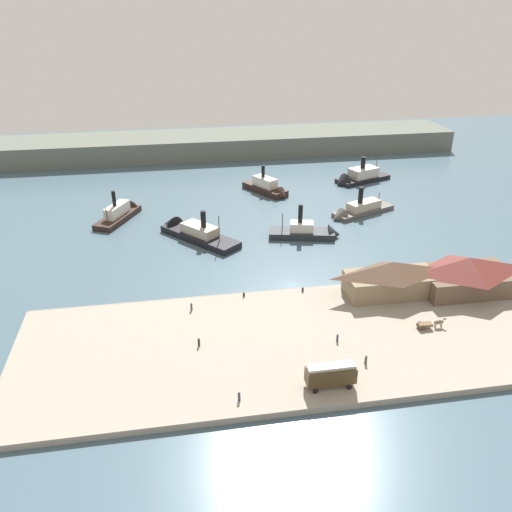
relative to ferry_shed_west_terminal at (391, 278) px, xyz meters
The scene contains 21 objects.
ground_plane 21.62m from the ferry_shed_west_terminal, 154.34° to the left, with size 320.00×320.00×0.00m, color #476070.
quay_promenade 23.34m from the ferry_shed_west_terminal, 145.79° to the right, with size 110.00×36.00×1.20m, color #9E9384.
seawall_edge 20.25m from the ferry_shed_west_terminal, 163.80° to the left, with size 110.00×0.80×1.00m, color gray.
ferry_shed_west_terminal is the anchor object (origin of this frame).
ferry_shed_central_terminal 16.39m from the ferry_shed_west_terminal, ahead, with size 19.43×11.37×7.61m.
street_tram 33.72m from the ferry_shed_west_terminal, 128.48° to the right, with size 8.02×2.78×4.14m.
horse_cart 14.02m from the ferry_shed_west_terminal, 79.28° to the right, with size 5.59×1.46×1.87m.
pedestrian_standing_center 45.15m from the ferry_shed_west_terminal, 142.73° to the right, with size 0.43×0.43×1.73m.
pedestrian_near_cart 41.67m from the ferry_shed_west_terminal, behind, with size 0.42×0.42×1.71m.
pedestrian_near_west_shed 42.75m from the ferry_shed_west_terminal, 163.84° to the right, with size 0.42×0.42×1.68m.
pedestrian_walking_west 22.01m from the ferry_shed_west_terminal, 137.51° to the right, with size 0.39×0.39×1.58m.
pedestrian_walking_east 25.72m from the ferry_shed_west_terminal, 121.31° to the right, with size 0.44×0.44×1.78m.
mooring_post_east 18.56m from the ferry_shed_west_terminal, 167.30° to the left, with size 0.44×0.44×0.90m, color black.
mooring_post_west 30.89m from the ferry_shed_west_terminal, behind, with size 0.44×0.44×0.90m, color black.
ferry_moored_east 78.10m from the ferry_shed_west_terminal, 75.57° to the left, with size 21.91×13.92×10.90m.
ferry_approaching_east 34.80m from the ferry_shed_west_terminal, 103.92° to the left, with size 19.43×9.39×10.82m.
ferry_mid_harbor 70.47m from the ferry_shed_west_terminal, 100.40° to the left, with size 13.85×18.09×10.25m.
ferry_departing_north 55.73m from the ferry_shed_west_terminal, 135.00° to the left, with size 21.40×23.79×10.77m.
ferry_near_quay 81.00m from the ferry_shed_west_terminal, 136.13° to the left, with size 13.41×19.77×10.67m.
ferry_moored_west 47.62m from the ferry_shed_west_terminal, 78.92° to the left, with size 21.80×13.40×10.16m.
far_headland 120.61m from the ferry_shed_west_terminal, 99.04° to the left, with size 180.00×24.00×8.00m, color #60665B.
Camera 1 is at (-25.04, -99.96, 57.86)m, focal length 37.28 mm.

